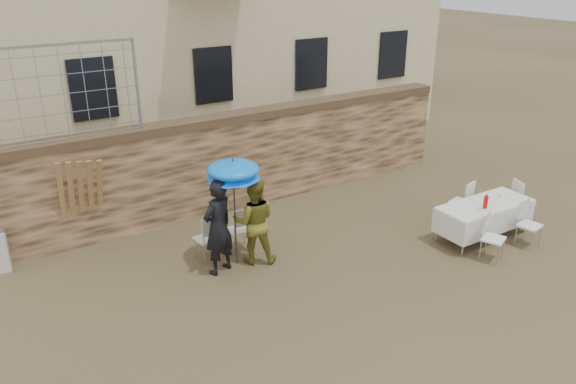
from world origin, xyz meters
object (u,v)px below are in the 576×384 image
table_chair_front_left (494,238)px  table_chair_back (461,201)px  man_suit (218,227)px  couple_chair_right (239,228)px  soda_bottle (486,202)px  woman_dress (254,221)px  banquet_table (485,205)px  table_chair_front_right (530,224)px  umbrella (233,173)px  couple_chair_left (207,237)px  table_chair_side (523,200)px

table_chair_front_left → table_chair_back: size_ratio=1.00×
man_suit → couple_chair_right: size_ratio=1.92×
soda_bottle → table_chair_back: 1.11m
woman_dress → banquet_table: bearing=-171.8°
table_chair_front_right → table_chair_back: size_ratio=1.00×
umbrella → couple_chair_left: 1.51m
soda_bottle → table_chair_side: bearing=8.9°
soda_bottle → table_chair_back: size_ratio=0.27×
woman_dress → banquet_table: woman_dress is taller
table_chair_front_left → table_chair_side: 2.17m
table_chair_back → banquet_table: bearing=61.3°
couple_chair_left → couple_chair_right: size_ratio=1.00×
man_suit → banquet_table: 5.53m
man_suit → table_chair_front_right: bearing=137.3°
couple_chair_right → table_chair_side: (5.98, -2.09, 0.00)m
couple_chair_left → table_chair_back: (5.48, -1.39, 0.00)m
umbrella → couple_chair_left: size_ratio=2.06×
couple_chair_left → table_chair_front_right: size_ratio=1.00×
couple_chair_right → soda_bottle: size_ratio=3.69×
man_suit → soda_bottle: size_ratio=7.10×
woman_dress → soda_bottle: size_ratio=6.56×
couple_chair_left → soda_bottle: size_ratio=3.69×
man_suit → banquet_table: bearing=142.5°
couple_chair_right → table_chair_back: bearing=165.9°
couple_chair_left → couple_chair_right: bearing=172.4°
couple_chair_right → soda_bottle: soda_bottle is taller
woman_dress → soda_bottle: woman_dress is taller
banquet_table → table_chair_front_left: bearing=-128.7°
table_chair_front_left → woman_dress: bearing=125.3°
table_chair_front_right → table_chair_side: same height
couple_chair_left → umbrella: bearing=124.1°
woman_dress → umbrella: bearing=12.1°
woman_dress → table_chair_front_left: bearing=176.8°
umbrella → table_chair_back: bearing=-10.5°
umbrella → banquet_table: umbrella is taller
couple_chair_right → table_chair_front_right: (5.08, -2.94, 0.00)m
table_chair_front_right → table_chair_back: (-0.30, 1.55, 0.00)m
soda_bottle → table_chair_front_right: bearing=-40.6°
table_chair_front_right → soda_bottle: bearing=129.5°
umbrella → soda_bottle: 5.14m
umbrella → couple_chair_right: size_ratio=2.06×
woman_dress → table_chair_side: 6.14m
soda_bottle → table_chair_front_right: 1.02m
umbrella → table_chair_side: 6.64m
banquet_table → table_chair_side: bearing=4.1°
banquet_table → table_chair_side: 1.43m
couple_chair_right → soda_bottle: 4.98m
soda_bottle → table_chair_back: soda_bottle is taller
woman_dress → umbrella: 1.08m
table_chair_back → woman_dress: bearing=-24.7°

